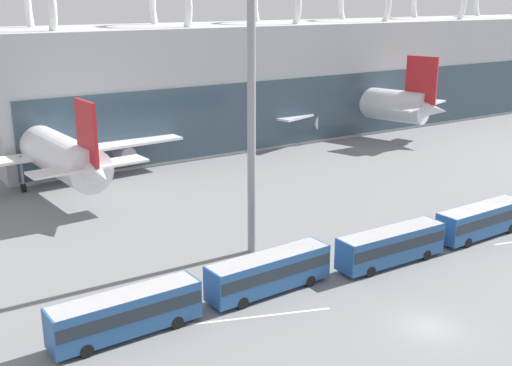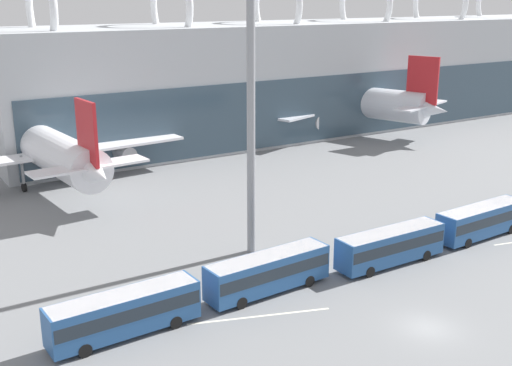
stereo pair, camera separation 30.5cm
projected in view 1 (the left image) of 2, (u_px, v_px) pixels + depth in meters
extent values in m
plane|color=slate|center=(429.00, 327.00, 48.27)|extent=(440.00, 440.00, 0.00)
cube|color=#B2B7BC|center=(360.00, 72.00, 124.04)|extent=(137.11, 20.98, 19.45)
cube|color=#384C5B|center=(398.00, 99.00, 116.55)|extent=(134.37, 0.20, 10.70)
torus|color=white|center=(39.00, 7.00, 89.77)|extent=(1.10, 14.49, 14.49)
torus|color=white|center=(170.00, 6.00, 100.00)|extent=(1.10, 14.49, 14.49)
torus|color=white|center=(276.00, 5.00, 110.23)|extent=(1.10, 14.49, 14.49)
torus|color=white|center=(364.00, 4.00, 120.46)|extent=(1.10, 14.49, 14.49)
torus|color=white|center=(438.00, 3.00, 130.68)|extent=(1.10, 14.49, 14.49)
torus|color=white|center=(501.00, 3.00, 140.91)|extent=(1.10, 14.49, 14.49)
cylinder|color=white|center=(41.00, 145.00, 83.51)|extent=(7.78, 33.88, 5.12)
sphere|color=white|center=(2.00, 125.00, 96.40)|extent=(5.02, 5.02, 5.02)
cone|color=white|center=(92.00, 173.00, 70.62)|extent=(5.44, 7.74, 4.86)
cube|color=white|center=(47.00, 155.00, 82.19)|extent=(38.35, 6.90, 0.35)
cylinder|color=gray|center=(124.00, 153.00, 88.73)|extent=(2.51, 3.62, 2.24)
cube|color=red|center=(87.00, 133.00, 70.03)|extent=(0.80, 5.01, 7.13)
cube|color=white|center=(89.00, 166.00, 71.10)|extent=(13.52, 4.25, 0.28)
cylinder|color=gray|center=(16.00, 149.00, 92.89)|extent=(0.36, 0.36, 4.20)
cylinder|color=black|center=(17.00, 163.00, 93.48)|extent=(0.54, 1.13, 1.10)
cylinder|color=gray|center=(22.00, 172.00, 80.76)|extent=(0.36, 0.36, 4.20)
cylinder|color=black|center=(24.00, 188.00, 81.35)|extent=(0.54, 1.13, 1.10)
cylinder|color=gray|center=(73.00, 164.00, 84.59)|extent=(0.36, 0.36, 4.20)
cylinder|color=black|center=(74.00, 179.00, 85.18)|extent=(0.54, 1.13, 1.10)
cylinder|color=silver|center=(334.00, 98.00, 117.98)|extent=(16.54, 35.58, 5.40)
sphere|color=silver|center=(258.00, 90.00, 128.78)|extent=(5.29, 5.29, 5.29)
cone|color=silver|center=(424.00, 109.00, 107.18)|extent=(7.37, 9.07, 5.13)
cube|color=silver|center=(343.00, 105.00, 116.93)|extent=(37.52, 15.48, 0.35)
cylinder|color=gray|center=(310.00, 121.00, 109.32)|extent=(3.56, 4.54, 2.41)
cylinder|color=gray|center=(372.00, 105.00, 125.36)|extent=(3.56, 4.54, 2.41)
cube|color=red|center=(421.00, 80.00, 106.37)|extent=(2.13, 5.33, 7.84)
cube|color=silver|center=(420.00, 105.00, 107.55)|extent=(14.33, 7.52, 0.28)
cylinder|color=gray|center=(281.00, 107.00, 126.04)|extent=(0.36, 0.36, 4.67)
cylinder|color=black|center=(281.00, 119.00, 126.70)|extent=(0.78, 1.19, 1.10)
cylinder|color=gray|center=(333.00, 118.00, 114.86)|extent=(0.36, 0.36, 4.67)
cylinder|color=black|center=(332.00, 131.00, 115.52)|extent=(0.78, 1.19, 1.10)
cylinder|color=gray|center=(353.00, 113.00, 120.09)|extent=(0.36, 0.36, 4.67)
cylinder|color=black|center=(352.00, 125.00, 120.75)|extent=(0.78, 1.19, 1.10)
cube|color=#285693|center=(126.00, 313.00, 46.61)|extent=(11.42, 3.05, 2.94)
cube|color=#232D38|center=(126.00, 309.00, 46.53)|extent=(11.20, 3.07, 1.03)
cube|color=silver|center=(125.00, 295.00, 46.22)|extent=(11.08, 2.95, 0.12)
cylinder|color=black|center=(163.00, 310.00, 49.84)|extent=(1.01, 0.34, 1.00)
cylinder|color=black|center=(177.00, 322.00, 47.98)|extent=(1.01, 0.34, 1.00)
cylinder|color=black|center=(75.00, 336.00, 46.01)|extent=(1.01, 0.34, 1.00)
cylinder|color=black|center=(87.00, 351.00, 44.14)|extent=(1.01, 0.34, 1.00)
cube|color=#285693|center=(269.00, 272.00, 53.52)|extent=(11.45, 3.22, 2.94)
cube|color=#232D38|center=(269.00, 269.00, 53.44)|extent=(11.23, 3.24, 1.03)
cube|color=silver|center=(269.00, 256.00, 53.12)|extent=(11.11, 3.12, 0.12)
cylinder|color=black|center=(293.00, 272.00, 56.78)|extent=(1.02, 0.36, 1.00)
cylinder|color=black|center=(310.00, 281.00, 54.94)|extent=(1.02, 0.36, 1.00)
cylinder|color=black|center=(226.00, 292.00, 52.86)|extent=(1.02, 0.36, 1.00)
cylinder|color=black|center=(243.00, 303.00, 51.02)|extent=(1.02, 0.36, 1.00)
cube|color=#285693|center=(391.00, 245.00, 59.18)|extent=(11.32, 2.57, 2.94)
cube|color=#232D38|center=(391.00, 242.00, 59.10)|extent=(11.10, 2.60, 1.03)
cube|color=silver|center=(392.00, 231.00, 58.78)|extent=(10.98, 2.49, 0.12)
cylinder|color=black|center=(408.00, 247.00, 62.32)|extent=(1.00, 0.30, 1.00)
cylinder|color=black|center=(426.00, 255.00, 60.40)|extent=(1.00, 0.30, 1.00)
cylinder|color=black|center=(353.00, 263.00, 58.72)|extent=(1.00, 0.30, 1.00)
cylinder|color=black|center=(370.00, 272.00, 56.80)|extent=(1.00, 0.30, 1.00)
cube|color=#285693|center=(481.00, 220.00, 65.88)|extent=(11.41, 3.00, 2.94)
cube|color=#232D38|center=(482.00, 217.00, 65.80)|extent=(11.19, 3.02, 1.03)
cube|color=silver|center=(483.00, 207.00, 65.48)|extent=(11.07, 2.91, 0.12)
cylinder|color=black|center=(491.00, 222.00, 69.10)|extent=(1.01, 0.34, 1.00)
cylinder|color=black|center=(511.00, 229.00, 67.23)|extent=(1.01, 0.34, 1.00)
cylinder|color=black|center=(448.00, 236.00, 65.29)|extent=(1.01, 0.34, 1.00)
cylinder|color=black|center=(468.00, 243.00, 63.42)|extent=(1.01, 0.34, 1.00)
cylinder|color=gray|center=(251.00, 112.00, 58.74)|extent=(0.78, 0.78, 27.51)
cube|color=silver|center=(261.00, 316.00, 49.95)|extent=(10.85, 3.91, 0.01)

